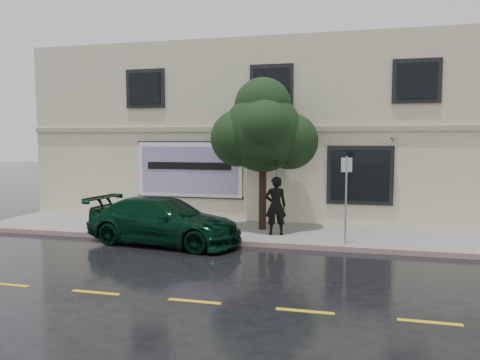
% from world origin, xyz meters
% --- Properties ---
extents(ground, '(90.00, 90.00, 0.00)m').
position_xyz_m(ground, '(0.00, 0.00, 0.00)').
color(ground, black).
rests_on(ground, ground).
extents(sidewalk, '(20.00, 3.50, 0.15)m').
position_xyz_m(sidewalk, '(0.00, 3.25, 0.07)').
color(sidewalk, gray).
rests_on(sidewalk, ground).
extents(curb, '(20.00, 0.18, 0.16)m').
position_xyz_m(curb, '(0.00, 1.50, 0.07)').
color(curb, gray).
rests_on(curb, ground).
extents(road_marking, '(19.00, 0.12, 0.01)m').
position_xyz_m(road_marking, '(0.00, -3.50, 0.01)').
color(road_marking, gold).
rests_on(road_marking, ground).
extents(building, '(20.00, 8.12, 7.00)m').
position_xyz_m(building, '(0.00, 9.00, 3.50)').
color(building, beige).
rests_on(building, ground).
extents(billboard, '(4.30, 0.16, 2.20)m').
position_xyz_m(billboard, '(-3.20, 4.92, 2.05)').
color(billboard, white).
rests_on(billboard, ground).
extents(car, '(5.18, 2.85, 1.43)m').
position_xyz_m(car, '(-2.67, 1.20, 0.72)').
color(car, black).
rests_on(car, ground).
extents(pedestrian, '(0.79, 0.63, 1.89)m').
position_xyz_m(pedestrian, '(0.58, 2.64, 1.10)').
color(pedestrian, black).
rests_on(pedestrian, sidewalk).
extents(umbrella, '(1.11, 1.11, 0.77)m').
position_xyz_m(umbrella, '(0.58, 2.64, 2.43)').
color(umbrella, black).
rests_on(umbrella, pedestrian).
extents(street_tree, '(2.68, 2.68, 4.65)m').
position_xyz_m(street_tree, '(-0.02, 3.48, 3.44)').
color(street_tree, '#312415').
rests_on(street_tree, sidewalk).
extents(fire_hydrant, '(0.30, 0.28, 0.74)m').
position_xyz_m(fire_hydrant, '(-1.50, 1.80, 0.51)').
color(fire_hydrant, silver).
rests_on(fire_hydrant, sidewalk).
extents(sign_pole, '(0.31, 0.11, 2.59)m').
position_xyz_m(sign_pole, '(2.80, 1.75, 1.70)').
color(sign_pole, '#9FA2A7').
rests_on(sign_pole, sidewalk).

